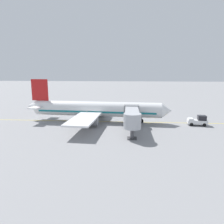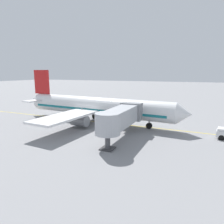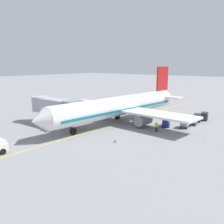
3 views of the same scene
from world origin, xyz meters
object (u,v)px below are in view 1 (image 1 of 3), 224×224
object	(u,v)px
baggage_cart_front	(89,109)
baggage_cart_third_in_train	(69,109)
pushback_tractor	(198,121)
baggage_tug_lead	(91,112)
jet_bridge	(132,116)
ground_crew_wing_walker	(106,111)
baggage_cart_second_in_train	(79,109)
safety_cone_nose_left	(136,115)
baggage_cart_tail_end	(62,109)
parked_airliner	(96,109)

from	to	relation	value
baggage_cart_front	baggage_cart_third_in_train	bearing A→B (deg)	-89.85
pushback_tractor	baggage_tug_lead	bearing A→B (deg)	-110.52
jet_bridge	ground_crew_wing_walker	bearing A→B (deg)	-157.46
pushback_tractor	baggage_cart_second_in_train	distance (m)	34.65
pushback_tractor	safety_cone_nose_left	xyz separation A→B (m)	(-8.88, -14.40, -0.81)
baggage_cart_front	ground_crew_wing_walker	bearing A→B (deg)	66.32
pushback_tractor	jet_bridge	bearing A→B (deg)	-67.28
jet_bridge	safety_cone_nose_left	size ratio (longest dim) A/B	20.84
baggage_tug_lead	baggage_cart_tail_end	world-z (taller)	baggage_tug_lead
baggage_cart_front	baggage_cart_second_in_train	xyz separation A→B (m)	(-0.31, -3.16, 0.00)
baggage_tug_lead	baggage_cart_third_in_train	world-z (taller)	baggage_tug_lead
pushback_tractor	baggage_cart_front	world-z (taller)	pushback_tractor
baggage_cart_tail_end	safety_cone_nose_left	bearing A→B (deg)	77.71
baggage_cart_second_in_train	parked_airliner	bearing A→B (deg)	31.43
ground_crew_wing_walker	safety_cone_nose_left	bearing A→B (deg)	77.43
baggage_cart_front	ground_crew_wing_walker	size ratio (longest dim) A/B	1.76
pushback_tractor	parked_airliner	bearing A→B (deg)	-94.40
baggage_cart_third_in_train	baggage_cart_tail_end	bearing A→B (deg)	-103.64
jet_bridge	ground_crew_wing_walker	size ratio (longest dim) A/B	7.28
baggage_tug_lead	ground_crew_wing_walker	world-z (taller)	ground_crew_wing_walker
jet_bridge	baggage_tug_lead	world-z (taller)	jet_bridge
baggage_cart_second_in_train	baggage_cart_tail_end	size ratio (longest dim) A/B	1.00
baggage_cart_front	baggage_cart_second_in_train	world-z (taller)	same
baggage_cart_third_in_train	safety_cone_nose_left	world-z (taller)	baggage_cart_third_in_train
pushback_tractor	baggage_cart_second_in_train	world-z (taller)	pushback_tractor
baggage_cart_second_in_train	safety_cone_nose_left	size ratio (longest dim) A/B	5.05
baggage_cart_second_in_train	baggage_cart_tail_end	distance (m)	5.32
safety_cone_nose_left	baggage_tug_lead	bearing A→B (deg)	-96.08
pushback_tractor	ground_crew_wing_walker	xyz separation A→B (m)	(-10.81, -23.03, -0.15)
baggage_cart_front	safety_cone_nose_left	xyz separation A→B (m)	(4.41, 14.31, -0.66)
baggage_cart_third_in_train	ground_crew_wing_walker	bearing A→B (deg)	78.19
pushback_tractor	safety_cone_nose_left	distance (m)	16.94
parked_airliner	safety_cone_nose_left	xyz separation A→B (m)	(-6.98, 10.31, -2.90)
safety_cone_nose_left	baggage_cart_tail_end	bearing A→B (deg)	-102.29
baggage_tug_lead	baggage_cart_second_in_train	size ratio (longest dim) A/B	0.93
pushback_tractor	ground_crew_wing_walker	bearing A→B (deg)	-115.14
jet_bridge	baggage_cart_tail_end	world-z (taller)	jet_bridge
jet_bridge	baggage_cart_third_in_train	size ratio (longest dim) A/B	4.13
jet_bridge	baggage_cart_third_in_train	world-z (taller)	jet_bridge
baggage_tug_lead	ground_crew_wing_walker	distance (m)	4.46
baggage_cart_front	baggage_cart_second_in_train	bearing A→B (deg)	-95.56
jet_bridge	ground_crew_wing_walker	world-z (taller)	jet_bridge
baggage_tug_lead	safety_cone_nose_left	world-z (taller)	baggage_tug_lead
baggage_cart_third_in_train	baggage_cart_tail_end	size ratio (longest dim) A/B	1.00
pushback_tractor	safety_cone_nose_left	size ratio (longest dim) A/B	7.80
baggage_cart_front	baggage_cart_second_in_train	size ratio (longest dim) A/B	1.00
pushback_tractor	baggage_cart_third_in_train	size ratio (longest dim) A/B	1.54
baggage_cart_second_in_train	baggage_cart_third_in_train	size ratio (longest dim) A/B	1.00
baggage_tug_lead	safety_cone_nose_left	xyz separation A→B (m)	(1.39, 13.05, -0.42)
jet_bridge	baggage_tug_lead	distance (m)	20.70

